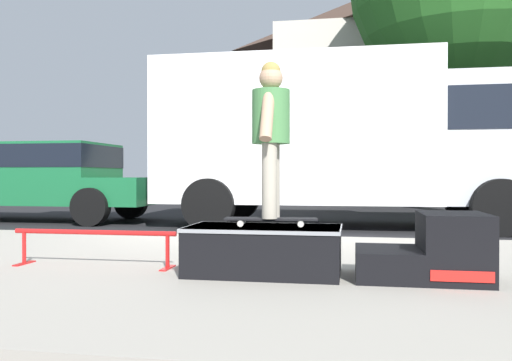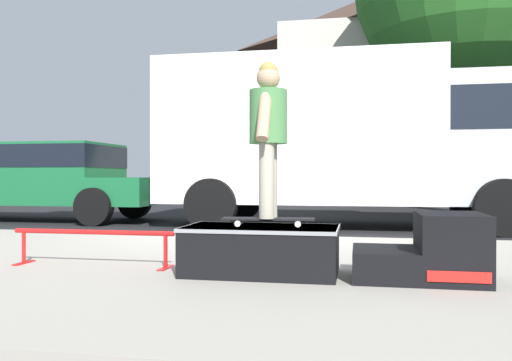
{
  "view_description": "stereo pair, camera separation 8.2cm",
  "coord_description": "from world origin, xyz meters",
  "px_view_note": "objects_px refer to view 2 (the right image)",
  "views": [
    {
      "loc": [
        1.52,
        -7.76,
        0.95
      ],
      "look_at": [
        0.42,
        -1.68,
        0.89
      ],
      "focal_mm": 37.28,
      "sensor_mm": 36.0,
      "label": 1
    },
    {
      "loc": [
        1.6,
        -7.75,
        0.95
      ],
      "look_at": [
        0.42,
        -1.68,
        0.89
      ],
      "focal_mm": 37.28,
      "sensor_mm": 36.0,
      "label": 2
    }
  ],
  "objects_px": {
    "box_truck": "(352,135)",
    "pickup_truck_green": "(39,178)",
    "kicker_ramp": "(430,252)",
    "skate_box": "(261,249)",
    "skateboard": "(268,219)",
    "skater_kid": "(268,126)",
    "grind_rail": "(93,238)"
  },
  "relations": [
    {
      "from": "skate_box",
      "to": "pickup_truck_green",
      "type": "distance_m",
      "value": 8.21
    },
    {
      "from": "skateboard",
      "to": "skater_kid",
      "type": "height_order",
      "value": "skater_kid"
    },
    {
      "from": "skate_box",
      "to": "skateboard",
      "type": "distance_m",
      "value": 0.25
    },
    {
      "from": "grind_rail",
      "to": "pickup_truck_green",
      "type": "relative_size",
      "value": 0.27
    },
    {
      "from": "skater_kid",
      "to": "box_truck",
      "type": "height_order",
      "value": "box_truck"
    },
    {
      "from": "skate_box",
      "to": "kicker_ramp",
      "type": "xyz_separation_m",
      "value": [
        1.36,
        -0.0,
        0.01
      ]
    },
    {
      "from": "box_truck",
      "to": "pickup_truck_green",
      "type": "height_order",
      "value": "box_truck"
    },
    {
      "from": "kicker_ramp",
      "to": "skateboard",
      "type": "relative_size",
      "value": 1.27
    },
    {
      "from": "grind_rail",
      "to": "pickup_truck_green",
      "type": "bearing_deg",
      "value": 126.98
    },
    {
      "from": "skater_kid",
      "to": "grind_rail",
      "type": "bearing_deg",
      "value": 177.96
    },
    {
      "from": "kicker_ramp",
      "to": "skater_kid",
      "type": "bearing_deg",
      "value": 178.26
    },
    {
      "from": "skate_box",
      "to": "box_truck",
      "type": "height_order",
      "value": "box_truck"
    },
    {
      "from": "pickup_truck_green",
      "to": "box_truck",
      "type": "bearing_deg",
      "value": -1.55
    },
    {
      "from": "skate_box",
      "to": "skater_kid",
      "type": "bearing_deg",
      "value": 37.05
    },
    {
      "from": "skate_box",
      "to": "skateboard",
      "type": "relative_size",
      "value": 1.61
    },
    {
      "from": "kicker_ramp",
      "to": "grind_rail",
      "type": "height_order",
      "value": "kicker_ramp"
    },
    {
      "from": "kicker_ramp",
      "to": "pickup_truck_green",
      "type": "height_order",
      "value": "pickup_truck_green"
    },
    {
      "from": "skate_box",
      "to": "grind_rail",
      "type": "height_order",
      "value": "skate_box"
    },
    {
      "from": "skate_box",
      "to": "skateboard",
      "type": "bearing_deg",
      "value": 37.05
    },
    {
      "from": "skater_kid",
      "to": "box_truck",
      "type": "distance_m",
      "value": 5.58
    },
    {
      "from": "skate_box",
      "to": "pickup_truck_green",
      "type": "xyz_separation_m",
      "value": [
        -5.84,
        5.75,
        0.56
      ]
    },
    {
      "from": "skate_box",
      "to": "skater_kid",
      "type": "height_order",
      "value": "skater_kid"
    },
    {
      "from": "kicker_ramp",
      "to": "skateboard",
      "type": "distance_m",
      "value": 1.33
    },
    {
      "from": "skate_box",
      "to": "skater_kid",
      "type": "relative_size",
      "value": 0.98
    },
    {
      "from": "pickup_truck_green",
      "to": "skater_kid",
      "type": "bearing_deg",
      "value": -44.08
    },
    {
      "from": "box_truck",
      "to": "skater_kid",
      "type": "bearing_deg",
      "value": -96.5
    },
    {
      "from": "grind_rail",
      "to": "skateboard",
      "type": "height_order",
      "value": "skateboard"
    },
    {
      "from": "grind_rail",
      "to": "skater_kid",
      "type": "distance_m",
      "value": 1.92
    },
    {
      "from": "skateboard",
      "to": "skater_kid",
      "type": "distance_m",
      "value": 0.79
    },
    {
      "from": "kicker_ramp",
      "to": "pickup_truck_green",
      "type": "xyz_separation_m",
      "value": [
        -7.2,
        5.75,
        0.55
      ]
    },
    {
      "from": "kicker_ramp",
      "to": "skater_kid",
      "type": "distance_m",
      "value": 1.66
    },
    {
      "from": "box_truck",
      "to": "kicker_ramp",
      "type": "bearing_deg",
      "value": -83.1
    }
  ]
}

